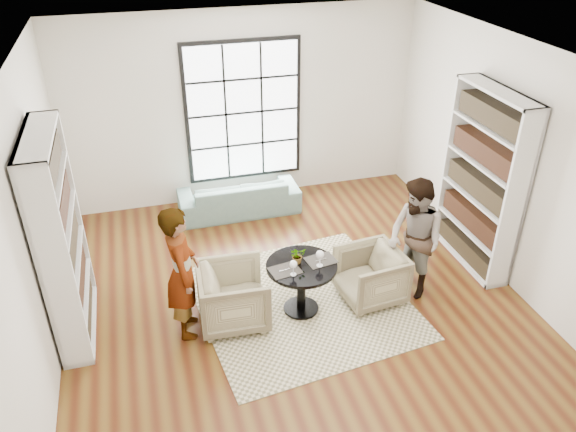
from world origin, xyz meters
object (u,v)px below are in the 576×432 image
object	(u,v)px
armchair_right	(370,276)
flower_centerpiece	(298,255)
sofa	(239,196)
armchair_left	(234,296)
person_right	(415,239)
wine_glass_right	(320,255)
pedestal_table	(301,277)
wine_glass_left	(293,265)
person_left	(182,272)

from	to	relation	value
armchair_right	flower_centerpiece	distance (m)	1.02
sofa	armchair_left	world-z (taller)	armchair_left
person_right	sofa	bearing A→B (deg)	-160.20
armchair_left	person_right	xyz separation A→B (m)	(2.25, -0.03, 0.41)
wine_glass_right	flower_centerpiece	size ratio (longest dim) A/B	1.05
pedestal_table	person_right	bearing A→B (deg)	-0.10
wine_glass_left	armchair_right	bearing A→B (deg)	8.68
pedestal_table	armchair_right	bearing A→B (deg)	-0.16
sofa	wine_glass_left	distance (m)	2.79
armchair_right	person_left	xyz separation A→B (m)	(-2.25, 0.03, 0.47)
pedestal_table	person_left	bearing A→B (deg)	178.84
person_left	flower_centerpiece	distance (m)	1.33
sofa	person_right	xyz separation A→B (m)	(1.67, -2.58, 0.50)
sofa	person_right	bearing A→B (deg)	122.79
sofa	armchair_left	distance (m)	2.62
armchair_left	armchair_right	size ratio (longest dim) A/B	1.07
person_right	wine_glass_right	distance (m)	1.24
armchair_left	person_left	world-z (taller)	person_left
armchair_left	person_right	size ratio (longest dim) A/B	0.51
person_right	wine_glass_right	xyz separation A→B (m)	(-1.24, -0.08, 0.04)
person_left	armchair_left	bearing A→B (deg)	-86.40
pedestal_table	sofa	distance (m)	2.60
person_left	wine_glass_right	size ratio (longest dim) A/B	7.70
pedestal_table	flower_centerpiece	xyz separation A→B (m)	(-0.03, 0.06, 0.28)
pedestal_table	sofa	bearing A→B (deg)	95.27
wine_glass_right	person_left	bearing A→B (deg)	176.10
person_left	wine_glass_left	bearing A→B (deg)	-95.18
pedestal_table	wine_glass_left	bearing A→B (deg)	-132.65
wine_glass_left	wine_glass_right	bearing A→B (deg)	13.48
person_left	flower_centerpiece	size ratio (longest dim) A/B	8.09
armchair_right	person_left	bearing A→B (deg)	-96.77
wine_glass_right	flower_centerpiece	xyz separation A→B (m)	(-0.23, 0.14, -0.05)
flower_centerpiece	sofa	bearing A→B (deg)	94.65
person_right	flower_centerpiece	size ratio (longest dim) A/B	7.75
person_right	wine_glass_right	world-z (taller)	person_right
armchair_right	person_left	distance (m)	2.30
armchair_left	flower_centerpiece	size ratio (longest dim) A/B	3.98
armchair_left	armchair_right	xyz separation A→B (m)	(1.70, -0.03, -0.02)
sofa	armchair_right	xyz separation A→B (m)	(1.12, -2.58, 0.07)
person_left	wine_glass_right	xyz separation A→B (m)	(1.56, -0.11, 0.01)
armchair_right	flower_centerpiece	bearing A→B (deg)	-99.85
pedestal_table	wine_glass_right	xyz separation A→B (m)	(0.19, -0.08, 0.33)
sofa	pedestal_table	bearing A→B (deg)	95.12
armchair_left	wine_glass_left	size ratio (longest dim) A/B	4.15
armchair_left	flower_centerpiece	distance (m)	0.88
armchair_left	armchair_right	world-z (taller)	armchair_left
pedestal_table	wine_glass_left	size ratio (longest dim) A/B	4.35
person_left	wine_glass_left	xyz separation A→B (m)	(1.22, -0.19, -0.00)
armchair_left	wine_glass_left	distance (m)	0.82
pedestal_table	wine_glass_right	world-z (taller)	wine_glass_right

